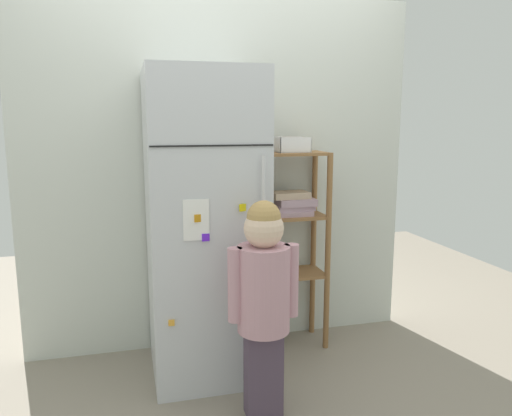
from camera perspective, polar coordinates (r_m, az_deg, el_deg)
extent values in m
plane|color=gray|center=(3.14, -2.30, -17.67)|extent=(6.00, 6.00, 0.00)
cube|color=silver|center=(3.17, -3.94, 3.86)|extent=(2.50, 0.03, 2.24)
cube|color=silver|center=(2.83, -6.00, -2.05)|extent=(0.63, 0.66, 1.74)
cube|color=black|center=(2.44, -4.99, 7.19)|extent=(0.61, 0.01, 0.01)
cylinder|color=silver|center=(2.50, 0.86, 1.08)|extent=(0.02, 0.02, 0.44)
cube|color=white|center=(2.47, -6.93, -1.37)|extent=(0.13, 0.01, 0.21)
cube|color=#5C17EE|center=(2.62, -0.97, -9.46)|extent=(0.04, 0.02, 0.04)
cube|color=orange|center=(2.47, -6.72, -1.18)|extent=(0.04, 0.02, 0.04)
cube|color=gold|center=(2.61, -9.75, -12.96)|extent=(0.03, 0.01, 0.03)
cube|color=#4ACD29|center=(2.62, -2.79, -10.78)|extent=(0.03, 0.02, 0.03)
cube|color=yellow|center=(2.59, -1.36, -8.24)|extent=(0.04, 0.01, 0.04)
cube|color=#6223E9|center=(2.49, -5.84, -3.40)|extent=(0.04, 0.01, 0.04)
cube|color=yellow|center=(2.50, -1.56, 0.05)|extent=(0.04, 0.02, 0.04)
cube|color=#4F3F52|center=(2.58, 0.86, -18.49)|extent=(0.18, 0.11, 0.45)
cylinder|color=#BF8C99|center=(2.41, 0.89, -9.34)|extent=(0.26, 0.26, 0.43)
sphere|color=#BF8C99|center=(2.42, 0.41, -4.23)|extent=(0.11, 0.11, 0.11)
sphere|color=beige|center=(2.32, 0.91, -2.38)|extent=(0.19, 0.19, 0.19)
sphere|color=tan|center=(2.31, 0.91, -1.11)|extent=(0.16, 0.16, 0.16)
cylinder|color=#BF8C99|center=(2.36, -2.42, -8.89)|extent=(0.07, 0.07, 0.36)
cylinder|color=#BF8C99|center=(2.44, 4.10, -8.33)|extent=(0.07, 0.07, 0.36)
cylinder|color=olive|center=(3.02, 1.32, -5.78)|extent=(0.04, 0.04, 1.27)
cylinder|color=olive|center=(3.15, 8.31, -5.21)|extent=(0.04, 0.04, 1.27)
cylinder|color=olive|center=(3.26, 0.10, -4.63)|extent=(0.04, 0.04, 1.27)
cylinder|color=olive|center=(3.38, 6.66, -4.16)|extent=(0.04, 0.04, 1.27)
cube|color=olive|center=(3.09, 4.29, 6.31)|extent=(0.42, 0.27, 0.02)
cube|color=olive|center=(3.15, 4.19, -0.94)|extent=(0.42, 0.27, 0.02)
cube|color=olive|center=(3.24, 4.11, -7.57)|extent=(0.42, 0.27, 0.02)
cube|color=#B293A3|center=(3.12, 4.20, -0.56)|extent=(0.24, 0.16, 0.03)
cube|color=#B293A3|center=(3.13, 4.38, 0.04)|extent=(0.24, 0.16, 0.03)
cube|color=#B293A3|center=(3.12, 4.63, 0.69)|extent=(0.24, 0.16, 0.04)
cube|color=#C6AD8E|center=(3.13, 3.88, 1.52)|extent=(0.25, 0.17, 0.04)
cylinder|color=beige|center=(3.21, 2.82, -7.20)|extent=(0.15, 0.15, 0.04)
cube|color=white|center=(3.09, 4.13, 6.53)|extent=(0.20, 0.17, 0.01)
cube|color=white|center=(3.01, 4.64, 7.27)|extent=(0.20, 0.01, 0.09)
cube|color=white|center=(3.17, 3.66, 7.42)|extent=(0.20, 0.01, 0.09)
cube|color=white|center=(3.06, 2.40, 7.34)|extent=(0.01, 0.17, 0.09)
cube|color=white|center=(3.12, 5.85, 7.35)|extent=(0.01, 0.17, 0.09)
sphere|color=#C64A30|center=(3.06, 3.70, 7.20)|extent=(0.07, 0.07, 0.07)
sphere|color=orange|center=(3.08, 4.80, 7.29)|extent=(0.08, 0.08, 0.08)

